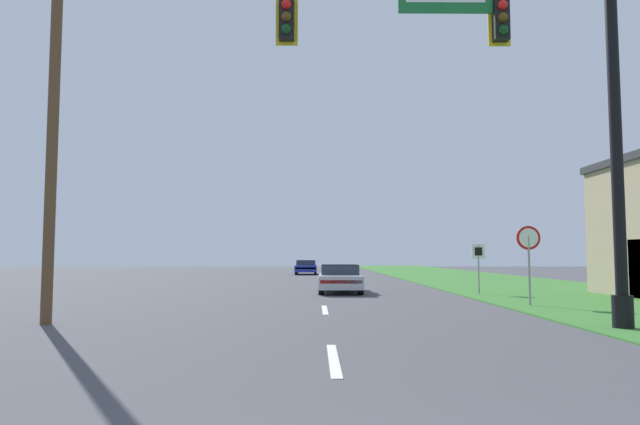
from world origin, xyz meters
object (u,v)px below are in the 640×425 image
(car_ahead, at_px, (340,278))
(route_sign_post, at_px, (478,257))
(far_car, at_px, (306,267))
(utility_pole_near, at_px, (54,97))
(stop_sign, at_px, (529,247))
(signal_mast, at_px, (527,94))

(car_ahead, distance_m, route_sign_post, 5.91)
(far_car, bearing_deg, car_ahead, -85.51)
(utility_pole_near, bearing_deg, route_sign_post, 37.40)
(stop_sign, relative_size, route_sign_post, 1.23)
(stop_sign, distance_m, route_sign_post, 5.38)
(signal_mast, distance_m, far_car, 36.90)
(route_sign_post, relative_size, utility_pole_near, 0.19)
(far_car, bearing_deg, stop_sign, -76.09)
(far_car, relative_size, route_sign_post, 2.09)
(signal_mast, height_order, route_sign_post, signal_mast)
(signal_mast, distance_m, route_sign_post, 11.78)
(signal_mast, bearing_deg, far_car, 98.64)
(stop_sign, bearing_deg, utility_pole_near, -160.70)
(signal_mast, height_order, stop_sign, signal_mast)
(stop_sign, height_order, route_sign_post, stop_sign)
(car_ahead, height_order, route_sign_post, route_sign_post)
(far_car, bearing_deg, signal_mast, -81.36)
(car_ahead, distance_m, stop_sign, 9.03)
(far_car, relative_size, stop_sign, 1.69)
(stop_sign, xyz_separation_m, utility_pole_near, (-13.08, -4.58, 3.54))
(route_sign_post, bearing_deg, utility_pole_near, -142.60)
(signal_mast, xyz_separation_m, far_car, (-5.50, 36.20, -4.60))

